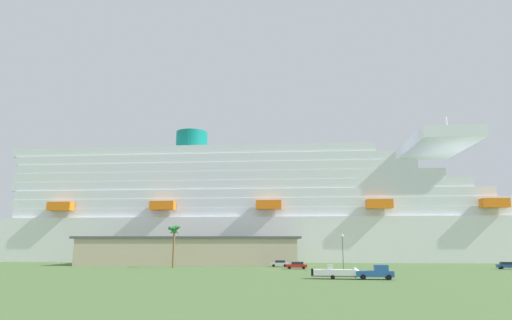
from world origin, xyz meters
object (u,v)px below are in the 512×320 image
Objects in this scene: parked_car_silver_sedan at (280,263)px; pickup_truck at (376,272)px; parked_car_white_van at (233,262)px; parked_car_red_hatchback at (297,265)px; palm_tree at (174,234)px; parked_car_blue_suv at (508,265)px; small_boat_on_trailer at (339,273)px; cruise_ship at (269,215)px; street_lamp at (343,247)px.

pickup_truck is at bearing -69.12° from parked_car_silver_sedan.
parked_car_red_hatchback is (16.38, -16.15, 0.00)m from parked_car_white_van.
palm_tree is 2.07× the size of parked_car_blue_suv.
pickup_truck is 48.54m from parked_car_blue_suv.
parked_car_silver_sedan is at bearing 110.88° from pickup_truck.
cruise_ship is at bearing 99.57° from small_boat_on_trailer.
parked_car_white_van is at bearing 44.70° from palm_tree.
pickup_truck is at bearing -84.95° from street_lamp.
parked_car_red_hatchback is (3.99, -10.19, 0.00)m from parked_car_silver_sedan.
small_boat_on_trailer is 23.09m from street_lamp.
cruise_ship is at bearing 67.48° from palm_tree.
cruise_ship reaches higher than parked_car_red_hatchback.
street_lamp is 35.23m from parked_car_white_van.
parked_car_white_van and parked_car_red_hatchback have the same top height.
palm_tree is 76.47m from parked_car_blue_suv.
parked_car_red_hatchback is (8.24, -53.96, -15.06)m from cruise_ship.
pickup_truck is 53.40m from palm_tree.
small_boat_on_trailer is 1.87× the size of parked_car_blue_suv.
parked_car_blue_suv is at bearing -11.95° from parked_car_white_van.
small_boat_on_trailer is 1.90× the size of parked_car_red_hatchback.
street_lamp is at bearing -15.82° from palm_tree.
parked_car_white_van is (-8.14, -37.81, -15.06)m from cruise_ship.
small_boat_on_trailer is at bearing -78.84° from parked_car_red_hatchback.
pickup_truck is 1.18× the size of parked_car_white_van.
pickup_truck is at bearing -39.82° from palm_tree.
small_boat_on_trailer is 1.84× the size of parked_car_white_van.
parked_car_silver_sedan is (-9.89, 40.11, -0.13)m from small_boat_on_trailer.
parked_car_white_van is at bearing 137.61° from street_lamp.
parked_car_silver_sedan is (-13.46, 17.64, -4.07)m from street_lamp.
parked_car_red_hatchback is at bearing 101.16° from small_boat_on_trailer.
pickup_truck is 1.20× the size of parked_car_blue_suv.
parked_car_white_van and parked_car_silver_sedan have the same top height.
parked_car_white_van is (-22.29, 46.06, -0.13)m from small_boat_on_trailer.
small_boat_on_trailer reaches higher than parked_car_blue_suv.
street_lamp is 1.55× the size of parked_car_blue_suv.
palm_tree is 27.02m from parked_car_silver_sedan.
parked_car_white_van is at bearing 168.05° from parked_car_blue_suv.
palm_tree is (-40.66, 33.90, 6.95)m from pickup_truck.
cruise_ship is 55.19m from palm_tree.
cruise_ship reaches higher than small_boat_on_trailer.
street_lamp reaches higher than parked_car_white_van.
small_boat_on_trailer is at bearing -76.14° from parked_car_silver_sedan.
cruise_ship is at bearing 137.14° from parked_car_blue_suv.
pickup_truck reaches higher than parked_car_blue_suv.
parked_car_white_van is at bearing 120.92° from pickup_truck.
cruise_ship is at bearing 106.09° from street_lamp.
parked_car_white_van is 1.03× the size of parked_car_red_hatchback.
small_boat_on_trailer reaches higher than parked_car_silver_sedan.
pickup_truck is 0.77× the size of street_lamp.
small_boat_on_trailer is 52.46m from parked_car_blue_suv.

